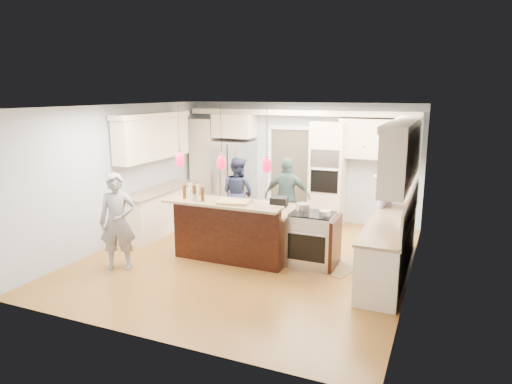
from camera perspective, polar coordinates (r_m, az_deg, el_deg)
ground_plane at (r=8.32m, az=-0.95°, el=-8.24°), size 6.00×6.00×0.00m
room_shell at (r=7.87m, az=-1.00°, el=4.25°), size 5.54×6.04×2.72m
refrigerator at (r=11.02m, az=-2.76°, el=1.77°), size 0.90×0.70×1.80m
oven_column at (r=10.23m, az=8.98°, el=2.23°), size 0.72×0.69×2.30m
back_upper_cabinets at (r=10.70m, az=1.38°, el=5.62°), size 5.30×0.61×2.54m
right_counter_run at (r=7.68m, az=16.89°, el=-2.30°), size 0.64×3.10×2.51m
left_cabinets at (r=9.88m, az=-12.12°, el=1.18°), size 0.64×2.30×2.51m
kitchen_island at (r=8.33m, az=-2.32°, el=-4.71°), size 2.10×1.46×1.12m
island_range at (r=7.93m, az=7.20°, el=-5.90°), size 0.82×0.71×0.92m
pendant_lights at (r=7.52m, az=-4.33°, el=3.73°), size 1.75×0.15×1.03m
person_bar_end at (r=7.95m, az=-16.92°, el=-3.59°), size 0.71×0.62×1.64m
person_far_left at (r=9.88m, az=-2.31°, el=-0.15°), size 0.89×0.77×1.57m
person_far_right at (r=9.45m, az=3.93°, el=-0.57°), size 1.01×0.55×1.63m
person_range_side at (r=8.64m, az=16.21°, el=-2.20°), size 0.72×1.13×1.66m
floor_rug at (r=8.04m, az=10.19°, el=-9.18°), size 0.80×0.98×0.01m
water_bottle at (r=7.94m, az=-8.18°, el=0.10°), size 0.07×0.07×0.28m
beer_bottle_a at (r=8.00m, az=-8.95°, el=0.05°), size 0.07×0.07×0.25m
beer_bottle_b at (r=7.79m, az=-7.72°, el=-0.15°), size 0.09×0.09×0.27m
beer_bottle_c at (r=7.76m, az=-6.70°, el=-0.28°), size 0.07×0.07×0.24m
drink_can at (r=7.79m, az=-7.65°, el=-0.69°), size 0.09×0.09×0.13m
cutting_board at (r=7.61m, az=-2.81°, el=-1.26°), size 0.57×0.46×0.04m
pot_large at (r=7.90m, az=5.87°, el=-1.92°), size 0.23×0.23×0.14m
pot_small at (r=7.65m, az=8.61°, el=-2.65°), size 0.18×0.18×0.09m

